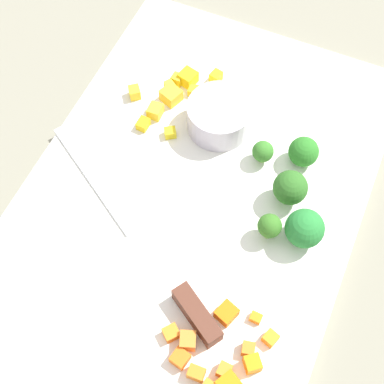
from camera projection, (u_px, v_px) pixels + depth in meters
The scene contains 29 objects.
ground_plane at pixel (192, 201), 0.66m from camera, with size 4.00×4.00×0.00m, color gray.
cutting_board at pixel (192, 199), 0.65m from camera, with size 0.54×0.37×0.01m, color white.
prep_bowl at pixel (219, 116), 0.68m from camera, with size 0.08×0.08×0.04m, color #BAB2C0.
chef_knife at pixel (162, 266), 0.60m from camera, with size 0.19×0.28×0.02m.
carrot_dice_0 at pixel (256, 318), 0.58m from camera, with size 0.01×0.01×0.01m, color orange.
carrot_dice_1 at pixel (188, 341), 0.56m from camera, with size 0.02×0.02×0.02m, color orange.
carrot_dice_3 at pixel (196, 373), 0.55m from camera, with size 0.02×0.01×0.01m, color orange.
carrot_dice_5 at pixel (252, 364), 0.55m from camera, with size 0.02×0.02×0.02m, color orange.
carrot_dice_6 at pixel (248, 349), 0.56m from camera, with size 0.01×0.01×0.01m, color orange.
carrot_dice_7 at pixel (226, 313), 0.58m from camera, with size 0.02×0.02×0.01m, color orange.
carrot_dice_8 at pixel (180, 358), 0.55m from camera, with size 0.02×0.02×0.01m, color orange.
carrot_dice_9 at pixel (171, 333), 0.57m from camera, with size 0.01×0.01×0.01m, color orange.
carrot_dice_10 at pixel (270, 338), 0.56m from camera, with size 0.01×0.01×0.01m, color orange.
carrot_dice_11 at pixel (224, 371), 0.55m from camera, with size 0.01×0.01×0.01m, color orange.
pepper_dice_0 at pixel (177, 80), 0.72m from camera, with size 0.01×0.01×0.01m, color yellow.
pepper_dice_1 at pixel (188, 78), 0.72m from camera, with size 0.02×0.02×0.02m, color yellow.
pepper_dice_2 at pixel (216, 77), 0.72m from camera, with size 0.01×0.01×0.01m, color yellow.
pepper_dice_3 at pixel (135, 92), 0.71m from camera, with size 0.01×0.01×0.01m, color yellow.
pepper_dice_4 at pixel (171, 95), 0.71m from camera, with size 0.02×0.02×0.02m, color yellow.
pepper_dice_5 at pixel (170, 86), 0.72m from camera, with size 0.01×0.01×0.01m, color yellow.
pepper_dice_6 at pixel (194, 91), 0.71m from camera, with size 0.01×0.01×0.01m, color yellow.
pepper_dice_7 at pixel (170, 133), 0.68m from camera, with size 0.01×0.01×0.01m, color yellow.
pepper_dice_8 at pixel (155, 111), 0.70m from camera, with size 0.02×0.02×0.01m, color yellow.
pepper_dice_9 at pixel (143, 124), 0.69m from camera, with size 0.01×0.02×0.01m, color yellow.
broccoli_floret_0 at pixel (304, 152), 0.65m from camera, with size 0.04×0.04×0.04m.
broccoli_floret_1 at pixel (290, 188), 0.62m from camera, with size 0.04×0.04×0.04m.
broccoli_floret_2 at pixel (263, 152), 0.66m from camera, with size 0.02×0.02×0.03m.
broccoli_floret_3 at pixel (270, 226), 0.61m from camera, with size 0.03×0.03×0.04m.
broccoli_floret_4 at pixel (305, 227), 0.60m from camera, with size 0.04×0.04×0.05m.
Camera 1 is at (-0.28, -0.12, 0.58)m, focal length 53.74 mm.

